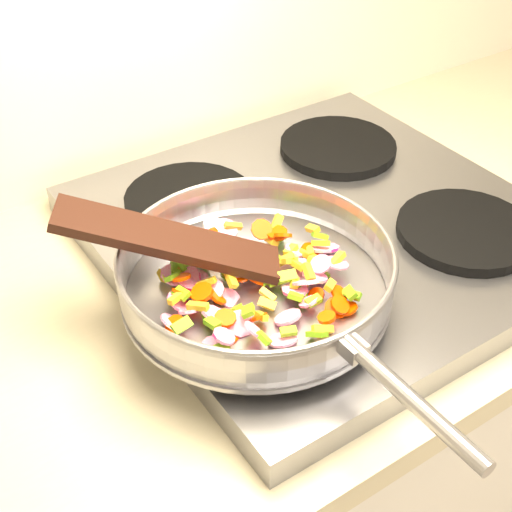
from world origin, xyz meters
TOP-DOWN VIEW (x-y plane):
  - cooktop at (-0.70, 1.67)m, footprint 0.60×0.60m
  - grate_fl at (-0.84, 1.52)m, footprint 0.19×0.19m
  - grate_fr at (-0.56, 1.52)m, footprint 0.19×0.19m
  - grate_bl at (-0.84, 1.81)m, footprint 0.19×0.19m
  - grate_br at (-0.56, 1.81)m, footprint 0.19×0.19m
  - saute_pan at (-0.88, 1.57)m, footprint 0.38×0.54m
  - vegetable_heap at (-0.88, 1.58)m, footprint 0.27×0.26m
  - wooden_spatula at (-0.95, 1.64)m, footprint 0.26×0.19m

SIDE VIEW (x-z plane):
  - cooktop at x=-0.70m, z-range 0.90..0.94m
  - grate_fl at x=-0.84m, z-range 0.94..0.96m
  - grate_fr at x=-0.56m, z-range 0.94..0.96m
  - grate_bl at x=-0.84m, z-range 0.94..0.96m
  - grate_br at x=-0.56m, z-range 0.94..0.96m
  - vegetable_heap at x=-0.88m, z-range 0.95..1.00m
  - saute_pan at x=-0.88m, z-range 0.96..1.02m
  - wooden_spatula at x=-0.95m, z-range 0.97..1.07m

